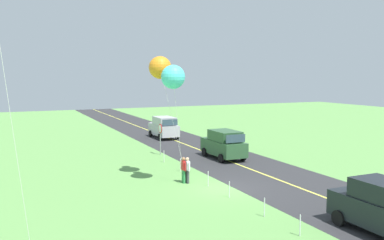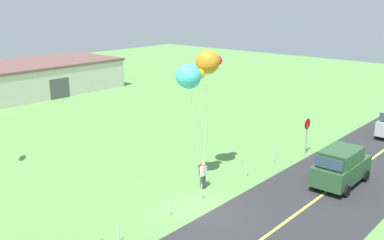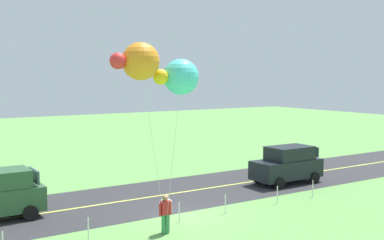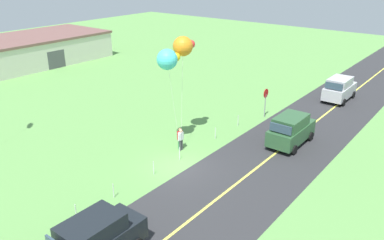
{
  "view_description": "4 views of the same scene",
  "coord_description": "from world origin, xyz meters",
  "px_view_note": "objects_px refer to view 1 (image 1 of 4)",
  "views": [
    {
      "loc": [
        -20.55,
        11.42,
        6.53
      ],
      "look_at": [
        0.99,
        1.66,
        3.97
      ],
      "focal_mm": 38.66,
      "sensor_mm": 36.0,
      "label": 1
    },
    {
      "loc": [
        -16.21,
        -13.43,
        10.6
      ],
      "look_at": [
        1.47,
        1.96,
        4.12
      ],
      "focal_mm": 41.63,
      "sensor_mm": 36.0,
      "label": 2
    },
    {
      "loc": [
        11.53,
        18.53,
        6.45
      ],
      "look_at": [
        0.3,
        0.95,
        4.56
      ],
      "focal_mm": 44.88,
      "sensor_mm": 36.0,
      "label": 3
    },
    {
      "loc": [
        -17.02,
        -14.38,
        12.46
      ],
      "look_at": [
        1.1,
        -0.14,
        3.01
      ],
      "focal_mm": 36.34,
      "sensor_mm": 36.0,
      "label": 4
    }
  ],
  "objects_px": {
    "kite_red_low": "(173,77)",
    "kite_blue_mid": "(160,68)",
    "stop_sign": "(160,133)",
    "car_suv_foreground": "(224,144)",
    "person_adult_near": "(184,169)",
    "person_adult_companion": "(187,169)",
    "car_parked_east_far": "(164,127)",
    "car_parked_west_near": "(384,207)"
  },
  "relations": [
    {
      "from": "car_parked_east_far",
      "to": "kite_red_low",
      "type": "height_order",
      "value": "kite_red_low"
    },
    {
      "from": "car_parked_west_near",
      "to": "person_adult_near",
      "type": "height_order",
      "value": "car_parked_west_near"
    },
    {
      "from": "car_suv_foreground",
      "to": "person_adult_companion",
      "type": "relative_size",
      "value": 2.75
    },
    {
      "from": "person_adult_companion",
      "to": "car_parked_east_far",
      "type": "bearing_deg",
      "value": -83.69
    },
    {
      "from": "person_adult_near",
      "to": "kite_blue_mid",
      "type": "height_order",
      "value": "kite_blue_mid"
    },
    {
      "from": "kite_red_low",
      "to": "kite_blue_mid",
      "type": "height_order",
      "value": "kite_blue_mid"
    },
    {
      "from": "car_parked_west_near",
      "to": "stop_sign",
      "type": "relative_size",
      "value": 1.72
    },
    {
      "from": "car_suv_foreground",
      "to": "stop_sign",
      "type": "distance_m",
      "value": 5.41
    },
    {
      "from": "kite_red_low",
      "to": "kite_blue_mid",
      "type": "distance_m",
      "value": 1.9
    },
    {
      "from": "car_suv_foreground",
      "to": "car_parked_east_far",
      "type": "bearing_deg",
      "value": 2.68
    },
    {
      "from": "kite_blue_mid",
      "to": "car_suv_foreground",
      "type": "bearing_deg",
      "value": -59.46
    },
    {
      "from": "stop_sign",
      "to": "kite_blue_mid",
      "type": "distance_m",
      "value": 9.56
    },
    {
      "from": "person_adult_companion",
      "to": "kite_red_low",
      "type": "xyz_separation_m",
      "value": [
        -0.1,
        0.96,
        5.58
      ]
    },
    {
      "from": "car_parked_east_far",
      "to": "person_adult_near",
      "type": "xyz_separation_m",
      "value": [
        -17.53,
        5.28,
        -0.29
      ]
    },
    {
      "from": "car_suv_foreground",
      "to": "car_parked_east_far",
      "type": "relative_size",
      "value": 1.0
    },
    {
      "from": "kite_blue_mid",
      "to": "kite_red_low",
      "type": "bearing_deg",
      "value": -175.67
    },
    {
      "from": "car_parked_east_far",
      "to": "car_parked_west_near",
      "type": "relative_size",
      "value": 1.0
    },
    {
      "from": "car_suv_foreground",
      "to": "kite_blue_mid",
      "type": "xyz_separation_m",
      "value": [
        -3.98,
        6.75,
        5.86
      ]
    },
    {
      "from": "person_adult_near",
      "to": "kite_red_low",
      "type": "height_order",
      "value": "kite_red_low"
    },
    {
      "from": "stop_sign",
      "to": "person_adult_near",
      "type": "bearing_deg",
      "value": 168.68
    },
    {
      "from": "car_suv_foreground",
      "to": "kite_red_low",
      "type": "bearing_deg",
      "value": 131.22
    },
    {
      "from": "kite_red_low",
      "to": "kite_blue_mid",
      "type": "bearing_deg",
      "value": 4.33
    },
    {
      "from": "car_parked_west_near",
      "to": "person_adult_near",
      "type": "relative_size",
      "value": 2.75
    },
    {
      "from": "car_suv_foreground",
      "to": "car_parked_east_far",
      "type": "distance_m",
      "value": 11.99
    },
    {
      "from": "car_suv_foreground",
      "to": "person_adult_near",
      "type": "relative_size",
      "value": 2.75
    },
    {
      "from": "car_suv_foreground",
      "to": "person_adult_near",
      "type": "height_order",
      "value": "car_suv_foreground"
    },
    {
      "from": "stop_sign",
      "to": "kite_blue_mid",
      "type": "bearing_deg",
      "value": 160.08
    },
    {
      "from": "stop_sign",
      "to": "person_adult_companion",
      "type": "bearing_deg",
      "value": 170.0
    },
    {
      "from": "car_suv_foreground",
      "to": "car_parked_east_far",
      "type": "xyz_separation_m",
      "value": [
        11.97,
        0.56,
        0.0
      ]
    },
    {
      "from": "person_adult_near",
      "to": "kite_red_low",
      "type": "distance_m",
      "value": 5.64
    },
    {
      "from": "car_parked_west_near",
      "to": "stop_sign",
      "type": "xyz_separation_m",
      "value": [
        20.03,
        2.46,
        0.65
      ]
    },
    {
      "from": "car_parked_west_near",
      "to": "person_adult_companion",
      "type": "xyz_separation_m",
      "value": [
        10.78,
        4.09,
        -0.29
      ]
    },
    {
      "from": "car_parked_west_near",
      "to": "kite_red_low",
      "type": "distance_m",
      "value": 12.94
    },
    {
      "from": "kite_blue_mid",
      "to": "stop_sign",
      "type": "bearing_deg",
      "value": -19.92
    },
    {
      "from": "person_adult_companion",
      "to": "stop_sign",
      "type": "bearing_deg",
      "value": -77.64
    },
    {
      "from": "kite_red_low",
      "to": "kite_blue_mid",
      "type": "relative_size",
      "value": 0.93
    },
    {
      "from": "car_parked_west_near",
      "to": "person_adult_companion",
      "type": "height_order",
      "value": "car_parked_west_near"
    },
    {
      "from": "kite_blue_mid",
      "to": "car_parked_east_far",
      "type": "bearing_deg",
      "value": -21.19
    },
    {
      "from": "car_suv_foreground",
      "to": "stop_sign",
      "type": "xyz_separation_m",
      "value": [
        3.56,
        4.01,
        0.65
      ]
    },
    {
      "from": "kite_blue_mid",
      "to": "person_adult_near",
      "type": "bearing_deg",
      "value": -150.07
    },
    {
      "from": "person_adult_near",
      "to": "stop_sign",
      "type": "bearing_deg",
      "value": -85.22
    },
    {
      "from": "stop_sign",
      "to": "kite_blue_mid",
      "type": "height_order",
      "value": "kite_blue_mid"
    }
  ]
}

